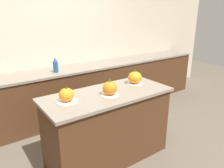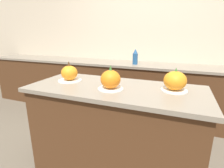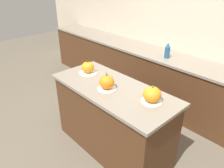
# 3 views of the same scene
# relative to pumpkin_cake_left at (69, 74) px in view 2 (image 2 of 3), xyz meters

# --- Properties ---
(wall_back) EXTENTS (8.00, 0.06, 2.50)m
(wall_back) POSITION_rel_pumpkin_cake_left_xyz_m (0.50, 1.63, 0.29)
(wall_back) COLOR beige
(wall_back) RESTS_ON ground_plane
(kitchen_island) EXTENTS (1.55, 0.68, 0.89)m
(kitchen_island) POSITION_rel_pumpkin_cake_left_xyz_m (0.50, -0.03, -0.52)
(kitchen_island) COLOR #4C2D19
(kitchen_island) RESTS_ON ground_plane
(back_counter) EXTENTS (6.00, 0.60, 0.89)m
(back_counter) POSITION_rel_pumpkin_cake_left_xyz_m (0.50, 1.30, -0.52)
(back_counter) COLOR #4C2D19
(back_counter) RESTS_ON ground_plane
(pumpkin_cake_left) EXTENTS (0.23, 0.23, 0.20)m
(pumpkin_cake_left) POSITION_rel_pumpkin_cake_left_xyz_m (0.00, 0.00, 0.00)
(pumpkin_cake_left) COLOR white
(pumpkin_cake_left) RESTS_ON kitchen_island
(pumpkin_cake_center) EXTENTS (0.22, 0.22, 0.21)m
(pumpkin_cake_center) POSITION_rel_pumpkin_cake_left_xyz_m (0.48, -0.11, 0.01)
(pumpkin_cake_center) COLOR white
(pumpkin_cake_center) RESTS_ON kitchen_island
(pumpkin_cake_right) EXTENTS (0.21, 0.21, 0.19)m
(pumpkin_cake_right) POSITION_rel_pumpkin_cake_left_xyz_m (0.99, 0.05, 0.01)
(pumpkin_cake_right) COLOR white
(pumpkin_cake_right) RESTS_ON kitchen_island
(bottle_tall) EXTENTS (0.08, 0.08, 0.24)m
(bottle_tall) POSITION_rel_pumpkin_cake_left_xyz_m (0.36, 1.21, 0.04)
(bottle_tall) COLOR #235184
(bottle_tall) RESTS_ON back_counter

